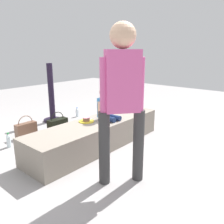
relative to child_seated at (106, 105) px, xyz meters
name	(u,v)px	position (x,y,z in m)	size (l,w,h in m)	color
ground_plane	(98,146)	(-0.16, 0.02, -0.59)	(12.00, 12.00, 0.00)	#9D9998
concrete_ledge	(98,134)	(-0.16, 0.02, -0.40)	(2.22, 0.60, 0.38)	gray
child_seated	(106,105)	(0.00, 0.00, 0.00)	(0.28, 0.32, 0.48)	navy
adult_standing	(122,91)	(-0.67, -0.81, 0.39)	(0.40, 0.36, 1.63)	#343334
cake_plate	(86,120)	(-0.27, 0.14, -0.19)	(0.22, 0.22, 0.07)	yellow
gift_bag	(104,115)	(0.73, 0.71, -0.43)	(0.19, 0.09, 0.35)	#B259BF
railing_post	(52,100)	(0.15, 1.55, -0.17)	(0.36, 0.36, 1.13)	black
water_bottle_near_gift	(9,141)	(-1.03, 0.98, -0.49)	(0.06, 0.06, 0.22)	silver
water_bottle_far_side	(77,112)	(0.67, 1.42, -0.50)	(0.06, 0.06, 0.20)	silver
handbag_black_leather	(58,126)	(-0.22, 0.89, -0.46)	(0.33, 0.14, 0.38)	black
handbag_brown_canvas	(26,130)	(-0.65, 1.15, -0.46)	(0.34, 0.11, 0.36)	brown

